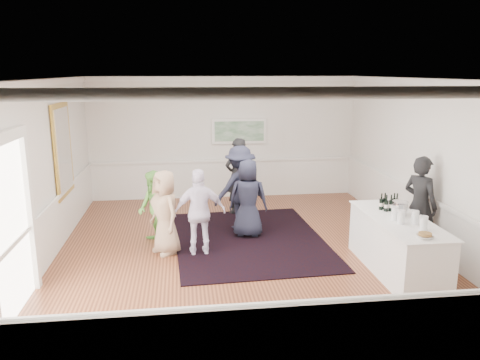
{
  "coord_description": "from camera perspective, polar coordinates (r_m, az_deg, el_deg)",
  "views": [
    {
      "loc": [
        -1.1,
        -8.23,
        3.33
      ],
      "look_at": [
        -0.05,
        0.2,
        1.34
      ],
      "focal_mm": 35.0,
      "sensor_mm": 36.0,
      "label": 1
    }
  ],
  "objects": [
    {
      "name": "floor",
      "position": [
        8.94,
        0.47,
        -8.69
      ],
      "size": [
        8.0,
        8.0,
        0.0
      ],
      "primitive_type": "plane",
      "color": "brown",
      "rests_on": "ground"
    },
    {
      "name": "ceiling",
      "position": [
        8.3,
        0.51,
        12.27
      ],
      "size": [
        7.0,
        8.0,
        0.02
      ],
      "primitive_type": "cube",
      "color": "white",
      "rests_on": "wall_back"
    },
    {
      "name": "wall_left",
      "position": [
        8.74,
        -22.9,
        0.7
      ],
      "size": [
        0.02,
        8.0,
        3.2
      ],
      "primitive_type": "cube",
      "color": "white",
      "rests_on": "floor"
    },
    {
      "name": "wall_right",
      "position": [
        9.58,
        21.72,
        1.83
      ],
      "size": [
        0.02,
        8.0,
        3.2
      ],
      "primitive_type": "cube",
      "color": "white",
      "rests_on": "floor"
    },
    {
      "name": "wall_back",
      "position": [
        12.4,
        -1.97,
        5.15
      ],
      "size": [
        7.0,
        0.02,
        3.2
      ],
      "primitive_type": "cube",
      "color": "white",
      "rests_on": "floor"
    },
    {
      "name": "wall_front",
      "position": [
        4.7,
        7.03,
        -8.55
      ],
      "size": [
        7.0,
        0.02,
        3.2
      ],
      "primitive_type": "cube",
      "color": "white",
      "rests_on": "floor"
    },
    {
      "name": "wainscoting",
      "position": [
        8.77,
        0.47,
        -5.66
      ],
      "size": [
        7.0,
        8.0,
        1.0
      ],
      "primitive_type": null,
      "color": "white",
      "rests_on": "floor"
    },
    {
      "name": "mirror",
      "position": [
        9.93,
        -20.77,
        3.45
      ],
      "size": [
        0.05,
        1.25,
        1.85
      ],
      "color": "gold",
      "rests_on": "wall_left"
    },
    {
      "name": "doorway",
      "position": [
        7.01,
        -26.4,
        -4.08
      ],
      "size": [
        0.1,
        1.78,
        2.56
      ],
      "color": "white",
      "rests_on": "wall_left"
    },
    {
      "name": "landscape_painting",
      "position": [
        12.36,
        -0.1,
        5.97
      ],
      "size": [
        1.44,
        0.06,
        0.66
      ],
      "color": "white",
      "rests_on": "wall_back"
    },
    {
      "name": "area_rug",
      "position": [
        9.54,
        1.11,
        -7.21
      ],
      "size": [
        3.09,
        3.97,
        0.02
      ],
      "primitive_type": "cube",
      "rotation": [
        0.0,
        0.0,
        0.04
      ],
      "color": "black",
      "rests_on": "floor"
    },
    {
      "name": "serving_table",
      "position": [
        8.36,
        18.58,
        -7.52
      ],
      "size": [
        0.88,
        2.32,
        0.94
      ],
      "color": "white",
      "rests_on": "floor"
    },
    {
      "name": "bartender",
      "position": [
        9.2,
        21.07,
        -2.9
      ],
      "size": [
        0.71,
        0.8,
        1.84
      ],
      "primitive_type": "imported",
      "rotation": [
        0.0,
        0.0,
        2.06
      ],
      "color": "black",
      "rests_on": "floor"
    },
    {
      "name": "guest_tan",
      "position": [
        8.73,
        -9.12,
        -3.91
      ],
      "size": [
        0.82,
        0.92,
        1.58
      ],
      "primitive_type": "imported",
      "rotation": [
        0.0,
        0.0,
        -1.05
      ],
      "color": "#A38266",
      "rests_on": "floor"
    },
    {
      "name": "guest_green",
      "position": [
        9.21,
        -10.44,
        -3.42
      ],
      "size": [
        0.8,
        0.88,
        1.47
      ],
      "primitive_type": "imported",
      "rotation": [
        0.0,
        0.0,
        -1.15
      ],
      "color": "#68B849",
      "rests_on": "floor"
    },
    {
      "name": "guest_lilac",
      "position": [
        8.6,
        -4.92,
        -3.94
      ],
      "size": [
        0.96,
        0.44,
        1.61
      ],
      "primitive_type": "imported",
      "rotation": [
        0.0,
        0.0,
        3.19
      ],
      "color": "white",
      "rests_on": "floor"
    },
    {
      "name": "guest_dark_a",
      "position": [
        9.95,
        0.01,
        -0.96
      ],
      "size": [
        1.33,
        1.04,
        1.8
      ],
      "primitive_type": "imported",
      "rotation": [
        0.0,
        0.0,
        3.51
      ],
      "color": "#1F2235",
      "rests_on": "floor"
    },
    {
      "name": "guest_dark_b",
      "position": [
        11.04,
        -0.29,
        0.48
      ],
      "size": [
        0.78,
        0.67,
        1.81
      ],
      "primitive_type": "imported",
      "rotation": [
        0.0,
        0.0,
        3.58
      ],
      "color": "black",
      "rests_on": "floor"
    },
    {
      "name": "guest_navy",
      "position": [
        9.51,
        1.0,
        -2.23
      ],
      "size": [
        0.87,
        0.65,
        1.61
      ],
      "primitive_type": "imported",
      "rotation": [
        0.0,
        0.0,
        2.95
      ],
      "color": "#1F2235",
      "rests_on": "floor"
    },
    {
      "name": "wine_bottles",
      "position": [
        8.62,
        17.72,
        -2.51
      ],
      "size": [
        0.35,
        0.21,
        0.31
      ],
      "color": "black",
      "rests_on": "serving_table"
    },
    {
      "name": "juice_pitchers",
      "position": [
        7.93,
        19.86,
        -4.29
      ],
      "size": [
        0.33,
        0.66,
        0.24
      ],
      "color": "#68A43A",
      "rests_on": "serving_table"
    },
    {
      "name": "ice_bucket",
      "position": [
        8.37,
        18.9,
        -3.33
      ],
      "size": [
        0.26,
        0.26,
        0.25
      ],
      "primitive_type": "cylinder",
      "color": "silver",
      "rests_on": "serving_table"
    },
    {
      "name": "nut_bowl",
      "position": [
        7.41,
        21.62,
        -6.33
      ],
      "size": [
        0.23,
        0.23,
        0.07
      ],
      "color": "white",
      "rests_on": "serving_table"
    }
  ]
}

